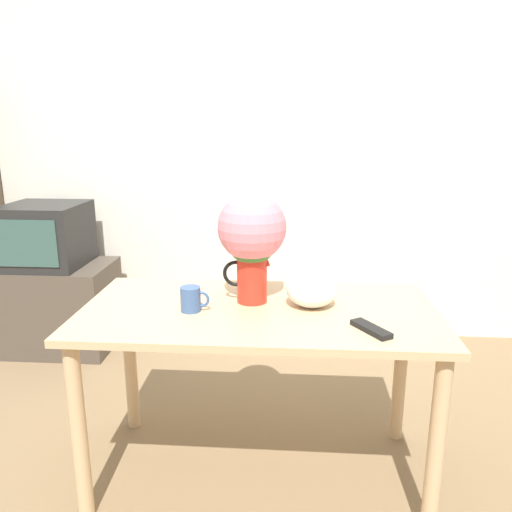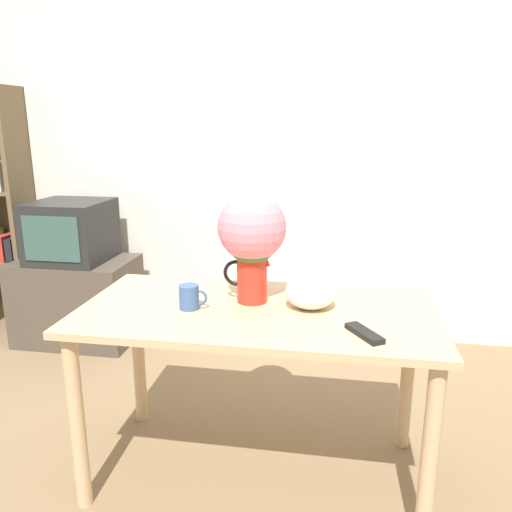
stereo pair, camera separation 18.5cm
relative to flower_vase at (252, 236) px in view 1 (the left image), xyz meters
name	(u,v)px [view 1 (the left image)]	position (x,y,z in m)	size (l,w,h in m)	color
ground_plane	(222,488)	(-0.11, -0.20, -1.05)	(12.00, 12.00, 0.00)	#7F6647
wall_back	(253,152)	(-0.11, 1.50, 0.25)	(8.00, 0.05, 2.60)	silver
table	(259,334)	(0.03, -0.08, -0.39)	(1.43, 0.73, 0.77)	tan
flower_vase	(252,236)	(0.00, 0.00, 0.00)	(0.28, 0.28, 0.46)	red
coffee_mug	(191,299)	(-0.23, -0.13, -0.23)	(0.12, 0.08, 0.10)	#385689
white_bowl	(312,290)	(0.25, -0.04, -0.21)	(0.21, 0.21, 0.14)	white
remote_control	(371,329)	(0.45, -0.28, -0.27)	(0.14, 0.17, 0.02)	black
tv_stand	(54,306)	(-1.43, 1.11, -0.76)	(0.79, 0.50, 0.58)	#4C4238
tv_set	(46,235)	(-1.43, 1.10, -0.26)	(0.49, 0.49, 0.40)	black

